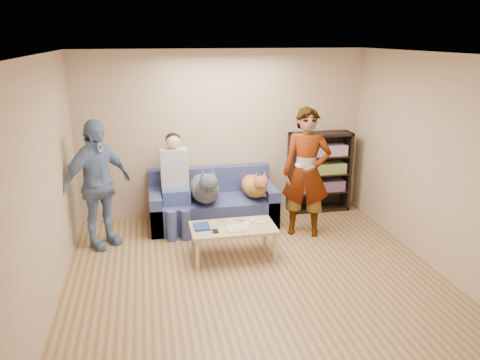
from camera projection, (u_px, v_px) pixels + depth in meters
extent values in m
plane|color=brown|center=(261.00, 289.00, 5.36)|extent=(5.00, 5.00, 0.00)
plane|color=white|center=(264.00, 55.00, 4.59)|extent=(5.00, 5.00, 0.00)
plane|color=tan|center=(223.00, 135.00, 7.31)|extent=(4.50, 0.00, 4.50)
plane|color=tan|center=(371.00, 311.00, 2.64)|extent=(4.50, 0.00, 4.50)
plane|color=tan|center=(38.00, 195.00, 4.54)|extent=(0.00, 5.00, 5.00)
plane|color=tan|center=(451.00, 170.00, 5.41)|extent=(0.00, 5.00, 5.00)
ellipsoid|color=silver|center=(266.00, 192.00, 7.14)|extent=(0.36, 0.30, 0.12)
imported|color=gray|center=(306.00, 173.00, 6.62)|extent=(0.79, 0.65, 1.85)
imported|color=#6887A6|center=(97.00, 185.00, 6.24)|extent=(1.08, 0.98, 1.76)
cube|color=white|center=(298.00, 166.00, 6.34)|extent=(0.04, 0.13, 0.03)
cube|color=navy|center=(202.00, 226.00, 6.02)|extent=(0.20, 0.26, 0.03)
cube|color=silver|center=(238.00, 229.00, 5.96)|extent=(0.26, 0.20, 0.02)
cube|color=#BDB497|center=(240.00, 227.00, 5.98)|extent=(0.22, 0.17, 0.01)
cube|color=silver|center=(222.00, 222.00, 6.13)|extent=(0.11, 0.06, 0.05)
cube|color=silver|center=(252.00, 221.00, 6.19)|extent=(0.04, 0.13, 0.03)
cube|color=silver|center=(260.00, 223.00, 6.13)|extent=(0.09, 0.06, 0.03)
cylinder|color=silver|center=(248.00, 225.00, 6.07)|extent=(0.07, 0.07, 0.02)
cylinder|color=white|center=(247.00, 223.00, 6.14)|extent=(0.07, 0.07, 0.02)
cylinder|color=orange|center=(234.00, 231.00, 5.90)|extent=(0.13, 0.06, 0.01)
cylinder|color=black|center=(239.00, 220.00, 6.24)|extent=(0.13, 0.08, 0.01)
cube|color=black|center=(215.00, 231.00, 5.89)|extent=(0.07, 0.12, 0.02)
cube|color=#515B93|center=(213.00, 211.00, 7.17)|extent=(1.90, 0.85, 0.42)
cube|color=#515B93|center=(209.00, 179.00, 7.36)|extent=(1.90, 0.18, 0.40)
cube|color=#515B93|center=(156.00, 210.00, 6.98)|extent=(0.18, 0.85, 0.58)
cube|color=#515B93|center=(267.00, 202.00, 7.31)|extent=(0.18, 0.85, 0.58)
cube|color=#3F4C8B|center=(176.00, 195.00, 6.89)|extent=(0.40, 0.38, 0.22)
cylinder|color=#3B4782|center=(172.00, 227.00, 6.57)|extent=(0.14, 0.14, 0.47)
cylinder|color=#3C4484|center=(186.00, 226.00, 6.61)|extent=(0.14, 0.14, 0.47)
cube|color=silver|center=(174.00, 168.00, 6.87)|extent=(0.40, 0.24, 0.58)
sphere|color=#E3B788|center=(173.00, 141.00, 6.75)|extent=(0.21, 0.21, 0.21)
ellipsoid|color=black|center=(173.00, 139.00, 6.77)|extent=(0.22, 0.22, 0.19)
ellipsoid|color=#53555E|center=(204.00, 188.00, 6.96)|extent=(0.43, 0.91, 0.38)
sphere|color=#4F505A|center=(207.00, 189.00, 6.63)|extent=(0.33, 0.33, 0.33)
sphere|color=#45484E|center=(208.00, 183.00, 6.42)|extent=(0.26, 0.26, 0.26)
cube|color=black|center=(210.00, 188.00, 6.31)|extent=(0.08, 0.13, 0.08)
cone|color=#50525B|center=(203.00, 173.00, 6.39)|extent=(0.08, 0.08, 0.13)
cone|color=#484951|center=(213.00, 172.00, 6.42)|extent=(0.08, 0.08, 0.13)
cylinder|color=#52545D|center=(201.00, 182.00, 7.37)|extent=(0.05, 0.30, 0.17)
ellipsoid|color=#AD7535|center=(253.00, 186.00, 7.17)|extent=(0.35, 0.73, 0.30)
sphere|color=#BE8C3A|center=(258.00, 188.00, 6.87)|extent=(0.26, 0.26, 0.26)
sphere|color=#B25736|center=(261.00, 183.00, 6.68)|extent=(0.21, 0.21, 0.21)
cube|color=#5A2D1F|center=(263.00, 188.00, 6.59)|extent=(0.07, 0.10, 0.06)
cone|color=#B06435|center=(256.00, 175.00, 6.66)|extent=(0.07, 0.07, 0.10)
cone|color=#B57437|center=(265.00, 175.00, 6.68)|extent=(0.07, 0.07, 0.10)
cylinder|color=#A85233|center=(248.00, 181.00, 7.55)|extent=(0.04, 0.24, 0.14)
cube|color=tan|center=(233.00, 228.00, 6.06)|extent=(1.10, 0.60, 0.04)
cylinder|color=#CEBB7E|center=(197.00, 254.00, 5.79)|extent=(0.05, 0.05, 0.38)
cylinder|color=tan|center=(275.00, 247.00, 5.98)|extent=(0.05, 0.05, 0.38)
cylinder|color=tan|center=(193.00, 238.00, 6.26)|extent=(0.05, 0.05, 0.38)
cylinder|color=tan|center=(265.00, 232.00, 6.45)|extent=(0.05, 0.05, 0.38)
cube|color=black|center=(291.00, 174.00, 7.54)|extent=(0.04, 0.34, 1.30)
cube|color=black|center=(347.00, 170.00, 7.73)|extent=(0.04, 0.34, 1.30)
cube|color=black|center=(321.00, 134.00, 7.45)|extent=(1.00, 0.34, 0.04)
cube|color=black|center=(317.00, 208.00, 7.82)|extent=(1.00, 0.34, 0.04)
cube|color=black|center=(316.00, 169.00, 7.78)|extent=(1.00, 0.02, 1.30)
cube|color=black|center=(318.00, 191.00, 7.73)|extent=(0.94, 0.32, 0.03)
cube|color=black|center=(319.00, 174.00, 7.64)|extent=(0.94, 0.32, 0.02)
cube|color=black|center=(320.00, 156.00, 7.55)|extent=(0.94, 0.32, 0.02)
cube|color=#B23333|center=(319.00, 186.00, 7.69)|extent=(0.84, 0.24, 0.17)
cube|color=gold|center=(320.00, 168.00, 7.60)|extent=(0.84, 0.24, 0.17)
cube|color=#994C99|center=(321.00, 150.00, 7.51)|extent=(0.84, 0.24, 0.17)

